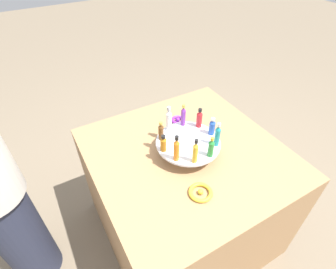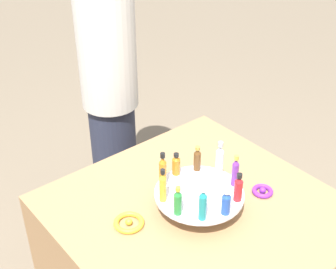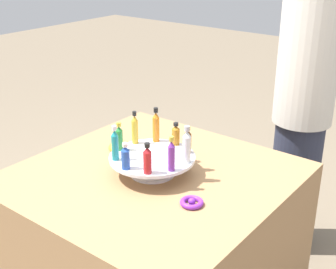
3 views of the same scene
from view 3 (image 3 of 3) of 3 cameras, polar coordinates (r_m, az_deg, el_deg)
name	(u,v)px [view 3 (image 3 of 3)]	position (r m, az deg, el deg)	size (l,w,h in m)	color
party_table	(154,252)	(1.92, -1.77, -14.13)	(0.94, 0.94, 0.71)	#9E754C
display_stand	(152,161)	(1.71, -1.93, -3.27)	(0.31, 0.31, 0.07)	silver
bottle_brown	(188,141)	(1.71, 2.42, -0.76)	(0.03, 0.03, 0.10)	brown
bottle_amber	(176,135)	(1.77, 0.96, -0.01)	(0.03, 0.03, 0.09)	#AD6B19
bottle_orange	(156,126)	(1.80, -1.48, 1.04)	(0.03, 0.03, 0.14)	orange
bottle_gold	(135,129)	(1.78, -4.06, 0.71)	(0.02, 0.02, 0.13)	gold
bottle_green	(119,137)	(1.73, -5.96, -0.36)	(0.03, 0.03, 0.11)	#288438
bottle_teal	(115,144)	(1.66, -6.49, -1.19)	(0.03, 0.03, 0.13)	teal
bottle_blue	(126,157)	(1.60, -5.20, -2.75)	(0.03, 0.03, 0.10)	#234CAD
bottle_red	(147,159)	(1.56, -2.53, -3.06)	(0.03, 0.03, 0.11)	#B21E23
bottle_purple	(171,155)	(1.57, 0.42, -2.52)	(0.02, 0.02, 0.13)	#702D93
bottle_clear	(187,146)	(1.63, 2.30, -1.40)	(0.03, 0.03, 0.14)	silver
ribbon_bow_gold	(121,147)	(1.93, -5.71, -1.50)	(0.10, 0.10, 0.02)	gold
ribbon_bow_purple	(192,202)	(1.54, 2.91, -8.26)	(0.08, 0.08, 0.02)	purple
person_figure	(305,93)	(2.29, 16.32, 4.84)	(0.28, 0.28, 1.65)	#282D42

